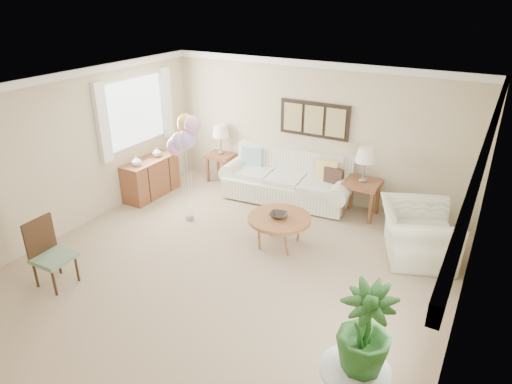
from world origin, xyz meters
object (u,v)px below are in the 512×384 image
armchair (417,233)px  accent_chair (49,252)px  sofa (289,181)px  coffee_table (279,219)px  balloon_cluster (184,136)px

armchair → accent_chair: 5.28m
sofa → armchair: bearing=-19.4°
coffee_table → balloon_cluster: 2.08m
sofa → balloon_cluster: 2.32m
armchair → coffee_table: bearing=90.7°
armchair → balloon_cluster: (-3.72, -0.74, 1.16)m
armchair → sofa: bearing=50.7°
coffee_table → armchair: bearing=20.7°
coffee_table → armchair: armchair is taller
coffee_table → balloon_cluster: (-1.77, -0.00, 1.09)m
coffee_table → accent_chair: size_ratio=1.04×
balloon_cluster → coffee_table: bearing=0.1°
coffee_table → armchair: size_ratio=0.82×
sofa → accent_chair: (-1.65, -4.07, 0.13)m
armchair → balloon_cluster: 3.96m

